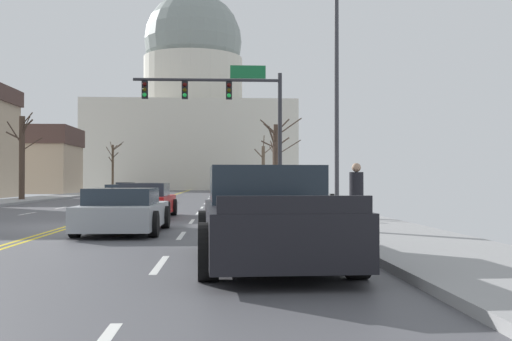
% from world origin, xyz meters
% --- Properties ---
extents(ground, '(20.00, 180.00, 0.20)m').
position_xyz_m(ground, '(0.00, -0.00, 0.02)').
color(ground, '#4C4C51').
extents(signal_gantry, '(7.91, 0.41, 7.38)m').
position_xyz_m(signal_gantry, '(4.86, 13.92, 5.47)').
color(signal_gantry, '#28282D').
rests_on(signal_gantry, ground).
extents(street_lamp_right, '(2.53, 0.24, 8.03)m').
position_xyz_m(street_lamp_right, '(7.86, 0.93, 4.92)').
color(street_lamp_right, '#333338').
rests_on(street_lamp_right, ground).
extents(capitol_building, '(30.23, 22.26, 32.99)m').
position_xyz_m(capitol_building, '(0.00, 76.56, 11.85)').
color(capitol_building, beige).
rests_on(capitol_building, ground).
extents(sedan_near_00, '(2.08, 4.47, 1.30)m').
position_xyz_m(sedan_near_00, '(5.10, 10.72, 0.61)').
color(sedan_near_00, '#9EA3A8').
rests_on(sedan_near_00, ground).
extents(sedan_near_01, '(2.06, 4.38, 1.27)m').
position_xyz_m(sedan_near_01, '(1.70, 4.09, 0.59)').
color(sedan_near_01, '#B71414').
rests_on(sedan_near_01, ground).
extents(sedan_near_02, '(2.13, 4.42, 1.17)m').
position_xyz_m(sedan_near_02, '(1.94, -2.42, 0.56)').
color(sedan_near_02, '#9EA3A8').
rests_on(sedan_near_02, ground).
extents(pickup_truck_near_03, '(2.49, 5.49, 1.62)m').
position_xyz_m(pickup_truck_near_03, '(5.28, -8.37, 0.72)').
color(pickup_truck_near_03, black).
rests_on(pickup_truck_near_03, ground).
extents(sedan_oncoming_00, '(2.01, 4.63, 1.11)m').
position_xyz_m(sedan_oncoming_00, '(-2.01, 20.76, 0.53)').
color(sedan_oncoming_00, silver).
rests_on(sedan_oncoming_00, ground).
extents(sedan_oncoming_01, '(2.08, 4.27, 1.16)m').
position_xyz_m(sedan_oncoming_01, '(-1.77, 34.00, 0.55)').
color(sedan_oncoming_01, '#6B6056').
rests_on(sedan_oncoming_01, ground).
extents(sedan_oncoming_02, '(2.04, 4.44, 1.17)m').
position_xyz_m(sedan_oncoming_02, '(-5.21, 43.15, 0.55)').
color(sedan_oncoming_02, '#B71414').
rests_on(sedan_oncoming_02, ground).
extents(flank_building_01, '(9.18, 8.86, 6.99)m').
position_xyz_m(flank_building_01, '(-15.69, 47.37, 3.55)').
color(flank_building_01, tan).
rests_on(flank_building_01, ground).
extents(bare_tree_00, '(2.64, 1.86, 5.23)m').
position_xyz_m(bare_tree_00, '(7.93, 20.01, 2.82)').
color(bare_tree_00, '#423328').
rests_on(bare_tree_00, ground).
extents(bare_tree_01, '(1.92, 2.27, 5.75)m').
position_xyz_m(bare_tree_01, '(-8.03, 52.34, 3.15)').
color(bare_tree_01, '#4C3D2D').
rests_on(bare_tree_01, ground).
extents(bare_tree_02, '(2.09, 1.92, 5.70)m').
position_xyz_m(bare_tree_02, '(8.64, 42.65, 2.65)').
color(bare_tree_02, brown).
rests_on(bare_tree_02, ground).
extents(bare_tree_03, '(2.29, 0.83, 5.61)m').
position_xyz_m(bare_tree_03, '(-8.49, 21.86, 2.97)').
color(bare_tree_03, '#423328').
rests_on(bare_tree_03, ground).
extents(bare_tree_04, '(2.45, 1.29, 5.22)m').
position_xyz_m(bare_tree_04, '(8.83, 31.54, 2.90)').
color(bare_tree_04, '#423328').
rests_on(bare_tree_04, ground).
extents(pedestrian_00, '(0.35, 0.34, 1.65)m').
position_xyz_m(pedestrian_00, '(7.75, -3.94, 1.05)').
color(pedestrian_00, black).
rests_on(pedestrian_00, ground).
extents(pedestrian_01, '(0.35, 0.34, 1.66)m').
position_xyz_m(pedestrian_01, '(7.86, 2.10, 1.06)').
color(pedestrian_01, '#33333D').
rests_on(pedestrian_01, ground).
extents(bicycle_parked, '(0.12, 1.77, 0.85)m').
position_xyz_m(bicycle_parked, '(7.88, 0.27, 0.49)').
color(bicycle_parked, black).
rests_on(bicycle_parked, ground).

